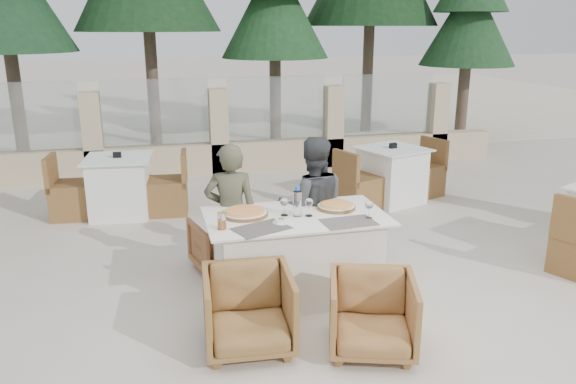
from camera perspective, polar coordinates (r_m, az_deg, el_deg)
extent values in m
plane|color=beige|center=(5.16, -0.02, -10.95)|extent=(80.00, 80.00, 0.00)
cube|color=beige|center=(18.63, -10.50, 8.92)|extent=(30.00, 16.00, 0.01)
cone|color=#1D4424|center=(11.70, -26.92, 16.64)|extent=(2.42, 2.42, 5.50)
cone|color=#214E26|center=(11.93, -1.35, 17.09)|extent=(2.20, 2.20, 5.00)
cone|color=#204825|center=(12.78, 17.86, 15.18)|extent=(1.98, 1.98, 4.50)
cube|color=#57524B|center=(4.65, -2.72, -3.71)|extent=(0.53, 0.44, 0.00)
cube|color=#625C54|center=(4.82, 6.20, -3.07)|extent=(0.47, 0.33, 0.00)
cylinder|color=#DD4C1E|center=(4.97, -4.40, -2.09)|extent=(0.52, 0.52, 0.05)
cylinder|color=orange|center=(5.16, 4.92, -1.45)|extent=(0.41, 0.41, 0.05)
cylinder|color=#C2E1FF|center=(4.91, 0.95, -0.96)|extent=(0.09, 0.09, 0.27)
cylinder|color=orange|center=(4.65, -6.74, -2.93)|extent=(0.09, 0.09, 0.14)
cylinder|color=orange|center=(5.30, 2.27, -0.44)|extent=(0.08, 0.08, 0.13)
imported|color=#935C35|center=(5.71, -6.61, -5.32)|extent=(0.70, 0.71, 0.53)
imported|color=brown|center=(5.91, 2.24, -4.33)|extent=(0.75, 0.76, 0.55)
imported|color=olive|center=(4.35, -4.04, -11.91)|extent=(0.71, 0.73, 0.62)
imported|color=#996837|center=(4.36, 8.54, -12.21)|extent=(0.80, 0.82, 0.59)
imported|color=#494B36|center=(5.31, -5.81, -2.24)|extent=(0.54, 0.40, 1.36)
imported|color=#3A3D40|center=(5.43, 2.50, -1.59)|extent=(0.75, 0.62, 1.39)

